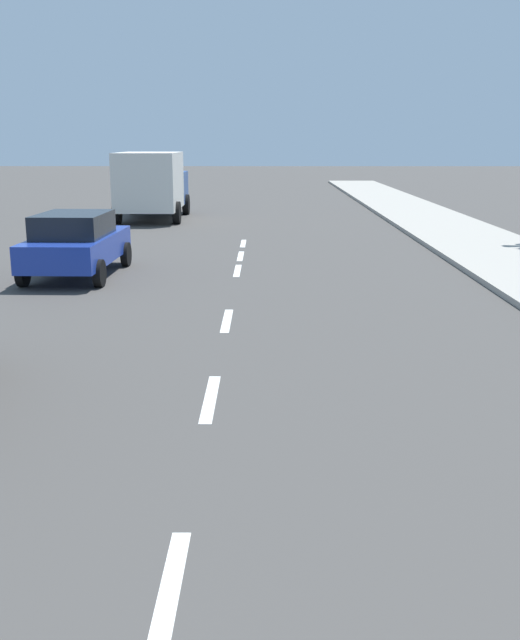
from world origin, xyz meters
TOP-DOWN VIEW (x-y plane):
  - ground_plane at (0.00, 20.00)m, footprint 160.00×160.00m
  - sidewalk_strip at (7.58, 22.00)m, footprint 3.60×80.00m
  - lane_stripe_2 at (0.00, 7.27)m, footprint 0.16×1.80m
  - lane_stripe_3 at (0.00, 11.54)m, footprint 0.16×1.80m
  - lane_stripe_4 at (0.00, 15.77)m, footprint 0.16×1.80m
  - lane_stripe_5 at (0.00, 21.16)m, footprint 0.16×1.80m
  - lane_stripe_6 at (0.00, 23.59)m, footprint 0.16×1.80m
  - lane_stripe_7 at (0.00, 26.28)m, footprint 0.16×1.80m
  - parked_car_blue at (-3.93, 20.38)m, footprint 2.05×4.27m
  - delivery_truck at (-4.05, 33.80)m, footprint 2.72×6.26m

SIDE VIEW (x-z plane):
  - ground_plane at x=0.00m, z-range 0.00..0.00m
  - lane_stripe_2 at x=0.00m, z-range 0.00..0.01m
  - lane_stripe_3 at x=0.00m, z-range 0.00..0.01m
  - lane_stripe_4 at x=0.00m, z-range 0.00..0.01m
  - lane_stripe_5 at x=0.00m, z-range 0.00..0.01m
  - lane_stripe_6 at x=0.00m, z-range 0.00..0.01m
  - lane_stripe_7 at x=0.00m, z-range 0.00..0.01m
  - sidewalk_strip at x=7.58m, z-range 0.00..0.14m
  - parked_car_blue at x=-3.93m, z-range 0.05..1.62m
  - delivery_truck at x=-4.05m, z-range 0.10..2.90m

